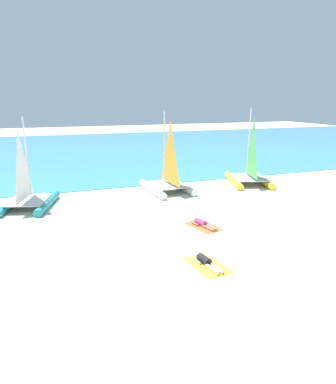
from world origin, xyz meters
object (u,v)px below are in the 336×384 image
(towel_right, at_px, (204,226))
(sailboat_teal, at_px, (28,195))
(sailboat_white, at_px, (168,180))
(sailboat_yellow, at_px, (249,173))
(sunbather_right, at_px, (203,224))
(sunbather_left, at_px, (206,262))
(towel_left, at_px, (207,265))

(towel_right, bearing_deg, sailboat_teal, 143.21)
(sailboat_white, height_order, sailboat_teal, sailboat_white)
(sailboat_teal, distance_m, towel_right, 10.22)
(sailboat_yellow, bearing_deg, sailboat_white, -163.16)
(sailboat_white, distance_m, sailboat_yellow, 6.34)
(sailboat_teal, bearing_deg, towel_right, -20.56)
(sailboat_yellow, xyz_separation_m, sunbather_right, (-6.91, -6.72, -0.69))
(sunbather_right, bearing_deg, sailboat_teal, 128.96)
(sailboat_teal, xyz_separation_m, towel_right, (8.16, -6.10, -0.76))
(sailboat_white, bearing_deg, sailboat_yellow, -4.11)
(sailboat_white, bearing_deg, sailboat_teal, -179.34)
(sunbather_left, bearing_deg, sailboat_white, 69.24)
(sailboat_white, xyz_separation_m, sailboat_yellow, (6.34, -0.02, 0.03))
(sailboat_teal, distance_m, sunbather_right, 10.16)
(towel_right, distance_m, sunbather_right, 0.14)
(sunbather_right, bearing_deg, towel_right, -90.00)
(towel_left, bearing_deg, towel_right, 66.43)
(sailboat_teal, height_order, towel_right, sailboat_teal)
(towel_left, distance_m, towel_right, 4.04)
(sailboat_teal, height_order, sailboat_yellow, sailboat_yellow)
(sailboat_yellow, height_order, sunbather_right, sailboat_yellow)
(sunbather_left, bearing_deg, towel_right, 56.93)
(sailboat_yellow, relative_size, sunbather_right, 3.54)
(sailboat_white, distance_m, sunbather_left, 10.69)
(sailboat_white, bearing_deg, sunbather_right, -98.75)
(sailboat_teal, xyz_separation_m, sunbather_left, (6.53, -9.74, -0.63))
(sailboat_teal, distance_m, sunbather_left, 11.75)
(sunbather_right, bearing_deg, sailboat_white, 70.70)
(sailboat_white, bearing_deg, towel_right, -98.56)
(towel_right, relative_size, sunbather_right, 1.22)
(sailboat_white, relative_size, sunbather_left, 3.40)
(sailboat_teal, relative_size, towel_left, 2.69)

